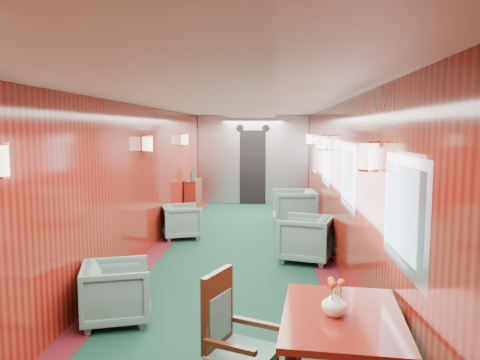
{
  "coord_description": "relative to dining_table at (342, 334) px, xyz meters",
  "views": [
    {
      "loc": [
        0.61,
        -6.73,
        2.03
      ],
      "look_at": [
        0.0,
        1.3,
        1.15
      ],
      "focal_mm": 35.0,
      "sensor_mm": 36.0,
      "label": 1
    }
  ],
  "objects": [
    {
      "name": "armchair_right_far",
      "position": [
        -0.05,
        6.59,
        -0.3
      ],
      "size": [
        0.91,
        0.89,
        0.79
      ],
      "primitive_type": "imported",
      "rotation": [
        0.0,
        0.0,
        -1.51
      ],
      "color": "#1C433D",
      "rests_on": "ground"
    },
    {
      "name": "windows_right",
      "position": [
        0.43,
        4.0,
        0.76
      ],
      "size": [
        0.02,
        8.6,
        0.8
      ],
      "color": "silver",
      "rests_on": "ground"
    },
    {
      "name": "armchair_left_far",
      "position": [
        -2.18,
        5.49,
        -0.38
      ],
      "size": [
        0.89,
        0.88,
        0.63
      ],
      "primitive_type": "imported",
      "rotation": [
        0.0,
        0.0,
        1.93
      ],
      "color": "#1C433D",
      "rests_on": "ground"
    },
    {
      "name": "credenza",
      "position": [
        -2.39,
        7.95,
        -0.26
      ],
      "size": [
        0.3,
        0.94,
        1.12
      ],
      "color": "maroon",
      "rests_on": "ground"
    },
    {
      "name": "side_chair",
      "position": [
        -0.75,
        0.22,
        -0.15
      ],
      "size": [
        0.58,
        0.59,
        1.01
      ],
      "rotation": [
        0.0,
        0.0,
        -0.39
      ],
      "color": "#1C433D",
      "rests_on": "ground"
    },
    {
      "name": "room",
      "position": [
        -1.05,
        3.75,
        0.94
      ],
      "size": [
        12.0,
        12.1,
        2.4
      ],
      "color": "#0D3122",
      "rests_on": "ground"
    },
    {
      "name": "flower_vase",
      "position": [
        -0.06,
        -0.03,
        0.22
      ],
      "size": [
        0.21,
        0.21,
        0.17
      ],
      "primitive_type": "imported",
      "rotation": [
        0.0,
        0.0,
        0.35
      ],
      "color": "white",
      "rests_on": "dining_table"
    },
    {
      "name": "armchair_right_near",
      "position": [
        0.02,
        4.12,
        -0.34
      ],
      "size": [
        0.96,
        0.94,
        0.71
      ],
      "primitive_type": "imported",
      "rotation": [
        0.0,
        0.0,
        -1.85
      ],
      "color": "#1C433D",
      "rests_on": "ground"
    },
    {
      "name": "bulkhead",
      "position": [
        -1.05,
        9.66,
        0.49
      ],
      "size": [
        2.98,
        0.17,
        2.39
      ],
      "color": "#B7B9BE",
      "rests_on": "ground"
    },
    {
      "name": "dining_table",
      "position": [
        0.0,
        0.0,
        0.0
      ],
      "size": [
        0.87,
        1.17,
        0.82
      ],
      "rotation": [
        0.0,
        0.0,
        -0.09
      ],
      "color": "maroon",
      "rests_on": "ground"
    },
    {
      "name": "wall_sconces",
      "position": [
        -1.05,
        4.32,
        1.1
      ],
      "size": [
        2.97,
        7.97,
        0.25
      ],
      "color": "#FFEEC6",
      "rests_on": "ground"
    },
    {
      "name": "armchair_left_near",
      "position": [
        -2.1,
        1.67,
        -0.37
      ],
      "size": [
        0.87,
        0.86,
        0.64
      ],
      "primitive_type": "imported",
      "rotation": [
        0.0,
        0.0,
        1.88
      ],
      "color": "#1C433D",
      "rests_on": "ground"
    }
  ]
}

